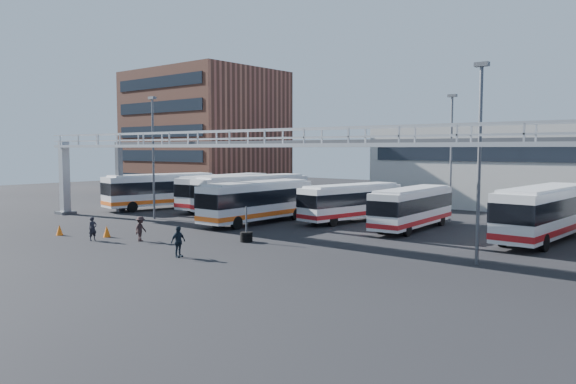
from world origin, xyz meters
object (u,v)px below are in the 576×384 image
Objects in this scene: pedestrian_d at (178,242)px; cone_right at (107,231)px; light_pole_left at (153,151)px; pedestrian_a at (93,229)px; bus_1 at (226,190)px; cone_left at (59,230)px; light_pole_mid at (480,152)px; bus_7 at (545,211)px; bus_0 at (162,190)px; bus_3 at (257,200)px; pedestrian_c at (141,229)px; bus_2 at (252,192)px; bus_4 at (352,201)px; light_pole_back at (451,151)px; bus_5 at (412,207)px; tire_stack at (246,236)px.

pedestrian_d is 9.31m from cone_right.
light_pole_left is 12.35m from pedestrian_a.
cone_left is at bearing -86.66° from bus_1.
bus_7 is at bearing 86.37° from light_pole_mid.
bus_7 is at bearing -53.27° from pedestrian_a.
bus_0 is at bearing 36.90° from pedestrian_a.
bus_3 is 6.80× the size of pedestrian_c.
bus_1 reaches higher than cone_left.
light_pole_left reaches higher than bus_2.
bus_4 reaches higher than pedestrian_a.
cone_right is (-23.04, -16.73, -1.56)m from bus_7.
light_pole_mid is at bearing 17.51° from cone_right.
bus_0 is at bearing 171.96° from bus_3.
light_pole_back is (-8.00, 15.00, 0.00)m from light_pole_mid.
light_pole_mid is 10.39m from bus_7.
bus_5 is at bearing 132.32° from light_pole_mid.
cone_left is at bearing -142.57° from bus_7.
light_pole_mid is 30.16m from bus_1.
tire_stack is at bearing 28.23° from cone_right.
bus_2 is 1.07× the size of bus_3.
bus_2 is 15.21× the size of cone_right.
bus_1 is at bearing -169.10° from bus_4.
pedestrian_a is (-21.82, -8.47, -4.95)m from light_pole_mid.
bus_3 is 14.61m from cone_left.
bus_3 is 4.83× the size of tire_stack.
bus_7 is at bearing 16.84° from light_pole_left.
bus_0 is 0.99× the size of bus_2.
light_pole_mid is 12.98m from bus_5.
bus_7 is 25.73m from pedestrian_c.
cone_right is (5.57, -8.07, -5.34)m from light_pole_left.
tire_stack is at bearing 27.86° from cone_left.
bus_7 reaches higher than bus_2.
cone_right is 9.67m from tire_stack.
bus_4 is at bearing 22.33° from bus_0.
pedestrian_d is (11.14, -17.67, -1.07)m from bus_2.
cone_right is at bearing 76.48° from pedestrian_d.
tire_stack is at bearing -108.65° from light_pole_back.
tire_stack is (8.52, 4.57, -0.00)m from cone_right.
bus_3 is at bearing -13.02° from pedestrian_a.
cone_right is (11.43, -13.41, -1.51)m from bus_0.
pedestrian_c is at bearing -160.94° from light_pole_mid.
light_pole_mid is 1.00× the size of light_pole_back.
bus_0 is 14.63m from bus_3.
pedestrian_a is at bearing -131.70° from bus_5.
bus_5 is at bearing 22.41° from light_pole_left.
pedestrian_a is 2.01× the size of cone_right.
bus_2 reaches higher than tire_stack.
bus_4 reaches higher than tire_stack.
bus_7 reaches higher than bus_1.
tire_stack is (7.91, 5.97, -0.39)m from pedestrian_a.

